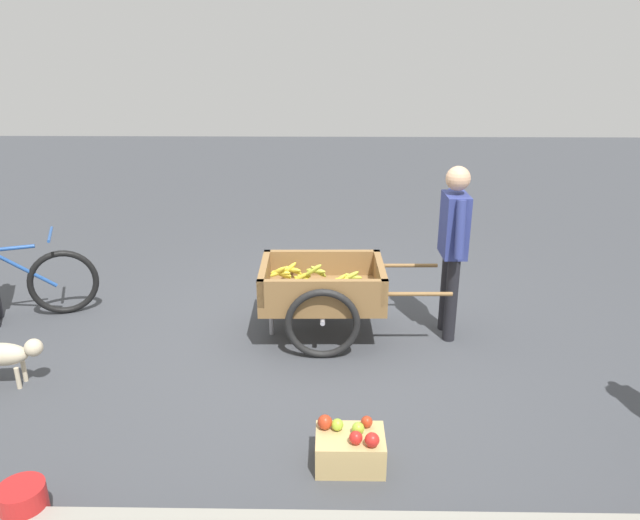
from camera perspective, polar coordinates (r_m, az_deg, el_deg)
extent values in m
plane|color=#3D3F44|center=(5.56, -0.14, -7.38)|extent=(24.00, 24.00, 0.00)
cube|color=olive|center=(5.46, 0.21, -3.28)|extent=(1.12, 0.82, 0.10)
cube|color=olive|center=(5.41, -5.30, -1.62)|extent=(0.08, 0.80, 0.24)
cube|color=olive|center=(5.42, 5.72, -1.61)|extent=(0.08, 0.80, 0.24)
cube|color=olive|center=(5.05, 0.24, -3.19)|extent=(1.10, 0.08, 0.24)
cube|color=olive|center=(5.74, 0.19, -0.24)|extent=(1.10, 0.08, 0.24)
torus|color=black|center=(5.09, 0.25, -6.09)|extent=(0.64, 0.07, 0.64)
torus|color=black|center=(5.89, 0.18, -2.28)|extent=(0.64, 0.07, 0.64)
cylinder|color=#9E9EA8|center=(5.49, 0.21, -4.04)|extent=(0.06, 0.88, 0.04)
cylinder|color=olive|center=(5.16, 9.46, -3.20)|extent=(0.55, 0.05, 0.04)
cylinder|color=olive|center=(5.78, 8.39, -0.52)|extent=(0.55, 0.05, 0.04)
cylinder|color=#9E9EA8|center=(5.57, -4.66, -5.40)|extent=(0.04, 0.04, 0.35)
ellipsoid|color=gold|center=(5.19, -0.87, -3.03)|extent=(0.17, 0.09, 0.15)
ellipsoid|color=gold|center=(5.18, -1.08, -2.95)|extent=(0.19, 0.08, 0.08)
ellipsoid|color=gold|center=(5.17, -1.25, -2.88)|extent=(0.19, 0.08, 0.09)
ellipsoid|color=gold|center=(5.16, -1.43, -2.80)|extent=(0.18, 0.07, 0.15)
ellipsoid|color=gold|center=(5.13, -1.33, -2.84)|extent=(0.18, 0.11, 0.15)
ellipsoid|color=gold|center=(5.12, -1.49, -2.76)|extent=(0.19, 0.10, 0.09)
ellipsoid|color=gold|center=(5.11, -1.69, -2.68)|extent=(0.19, 0.08, 0.08)
ellipsoid|color=gold|center=(5.10, -1.79, -2.61)|extent=(0.19, 0.08, 0.12)
ellipsoid|color=gold|center=(5.65, -2.51, -0.99)|extent=(0.19, 0.08, 0.13)
ellipsoid|color=gold|center=(5.65, -2.71, -0.92)|extent=(0.19, 0.09, 0.05)
ellipsoid|color=gold|center=(5.64, -2.96, -0.85)|extent=(0.17, 0.11, 0.14)
ellipsoid|color=gold|center=(5.39, 3.24, -1.73)|extent=(0.18, 0.05, 0.12)
ellipsoid|color=gold|center=(5.38, 3.06, -1.65)|extent=(0.18, 0.07, 0.05)
ellipsoid|color=gold|center=(5.37, 2.85, -1.58)|extent=(0.18, 0.06, 0.13)
ellipsoid|color=gold|center=(5.27, 5.09, -2.57)|extent=(0.17, 0.08, 0.15)
ellipsoid|color=gold|center=(5.26, 4.90, -2.50)|extent=(0.19, 0.11, 0.09)
ellipsoid|color=gold|center=(5.24, 4.75, -2.42)|extent=(0.19, 0.12, 0.08)
ellipsoid|color=gold|center=(5.23, 4.59, -2.35)|extent=(0.18, 0.06, 0.14)
ellipsoid|color=gold|center=(5.37, -0.12, -1.11)|extent=(0.17, 0.09, 0.15)
ellipsoid|color=gold|center=(5.36, -0.39, -1.04)|extent=(0.19, 0.09, 0.04)
ellipsoid|color=gold|center=(5.35, -0.64, -0.96)|extent=(0.18, 0.06, 0.15)
ellipsoid|color=gold|center=(5.23, 2.21, -2.29)|extent=(0.17, 0.06, 0.15)
ellipsoid|color=gold|center=(5.22, 2.04, -2.22)|extent=(0.19, 0.08, 0.09)
ellipsoid|color=gold|center=(5.21, 1.94, -2.14)|extent=(0.18, 0.05, 0.05)
ellipsoid|color=gold|center=(5.20, 1.81, -2.06)|extent=(0.19, 0.09, 0.10)
ellipsoid|color=gold|center=(5.19, 1.70, -1.99)|extent=(0.18, 0.09, 0.14)
ellipsoid|color=gold|center=(5.21, 2.46, -3.08)|extent=(0.18, 0.06, 0.12)
ellipsoid|color=gold|center=(5.20, 2.41, -3.01)|extent=(0.19, 0.09, 0.10)
ellipsoid|color=gold|center=(5.19, 2.27, -2.93)|extent=(0.19, 0.09, 0.05)
ellipsoid|color=gold|center=(5.18, 2.13, -2.86)|extent=(0.19, 0.10, 0.11)
ellipsoid|color=gold|center=(5.17, 2.02, -2.78)|extent=(0.17, 0.11, 0.14)
ellipsoid|color=gold|center=(5.43, -3.54, -1.38)|extent=(0.18, 0.11, 0.13)
ellipsoid|color=gold|center=(5.42, -3.65, -1.30)|extent=(0.19, 0.05, 0.09)
ellipsoid|color=gold|center=(5.41, -3.77, -1.23)|extent=(0.18, 0.05, 0.05)
ellipsoid|color=gold|center=(5.40, -3.91, -1.15)|extent=(0.19, 0.11, 0.11)
ellipsoid|color=gold|center=(5.40, -4.01, -1.08)|extent=(0.18, 0.10, 0.14)
ellipsoid|color=gold|center=(5.42, -1.40, -1.92)|extent=(0.18, 0.08, 0.16)
ellipsoid|color=gold|center=(5.41, -1.61, -1.84)|extent=(0.19, 0.10, 0.08)
ellipsoid|color=gold|center=(5.41, -1.77, -1.77)|extent=(0.19, 0.10, 0.09)
ellipsoid|color=gold|center=(5.40, -1.91, -1.69)|extent=(0.18, 0.06, 0.14)
cylinder|color=black|center=(5.49, 12.33, -3.74)|extent=(0.11, 0.11, 0.78)
cylinder|color=black|center=(5.69, 11.88, -2.84)|extent=(0.11, 0.11, 0.78)
cube|color=navy|center=(5.36, 12.62, 3.25)|extent=(0.21, 0.34, 0.55)
sphere|color=tan|center=(5.26, 12.96, 7.54)|extent=(0.21, 0.21, 0.21)
cylinder|color=navy|center=(5.15, 13.16, 2.83)|extent=(0.08, 0.14, 0.50)
cylinder|color=navy|center=(5.56, 12.17, 4.19)|extent=(0.08, 0.17, 0.50)
torus|color=black|center=(6.42, -23.14, -1.95)|extent=(0.64, 0.29, 0.66)
cylinder|color=#234C93|center=(6.36, -28.09, 0.89)|extent=(0.57, 0.24, 0.04)
cylinder|color=#234C93|center=(6.40, -26.19, -0.82)|extent=(0.51, 0.22, 0.43)
cylinder|color=#234C93|center=(6.27, -24.21, 2.24)|extent=(0.19, 0.44, 0.03)
ellipsoid|color=beige|center=(5.35, -28.05, -7.90)|extent=(0.44, 0.19, 0.18)
sphere|color=beige|center=(5.20, -25.51, -7.50)|extent=(0.14, 0.14, 0.14)
cylinder|color=beige|center=(5.41, -26.23, -9.42)|extent=(0.04, 0.04, 0.18)
cylinder|color=beige|center=(5.33, -26.72, -9.97)|extent=(0.04, 0.04, 0.18)
cylinder|color=#B21E1E|center=(4.00, -26.28, -20.08)|extent=(0.26, 0.26, 0.25)
cube|color=tan|center=(4.03, 2.86, -17.54)|extent=(0.44, 0.32, 0.22)
sphere|color=red|center=(3.86, 4.96, -16.63)|extent=(0.09, 0.09, 0.09)
sphere|color=#B23319|center=(3.99, 0.47, -15.11)|extent=(0.10, 0.10, 0.10)
sphere|color=#99BF33|center=(3.96, 3.63, -15.65)|extent=(0.08, 0.08, 0.08)
sphere|color=red|center=(3.88, 3.42, -16.47)|extent=(0.08, 0.08, 0.08)
sphere|color=#99BF33|center=(3.99, 1.66, -15.34)|extent=(0.08, 0.08, 0.08)
sphere|color=#B23319|center=(4.03, 4.45, -15.03)|extent=(0.08, 0.08, 0.08)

